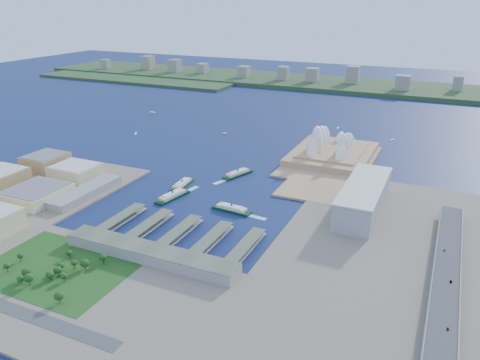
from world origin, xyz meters
The scene contains 25 objects.
ground centered at (0.00, 0.00, 0.00)m, with size 3000.00×3000.00×0.00m, color #101E4C.
south_land centered at (0.00, -210.00, 1.50)m, with size 720.00×180.00×3.00m, color #776C5C.
east_land centered at (240.00, -50.00, 1.50)m, with size 240.00×500.00×3.00m, color #776C5C.
peninsula centered at (107.50, 260.00, 1.50)m, with size 135.00×220.00×3.00m, color tan.
far_shore centered at (0.00, 980.00, 6.00)m, with size 2200.00×260.00×12.00m, color #2D4926.
opera_house centered at (105.00, 280.00, 32.00)m, with size 134.00×180.00×58.00m, color white, non-canonical shape.
toaster_building centered at (195.00, 80.00, 20.50)m, with size 45.00×155.00×35.00m, color gray.
expressway centered at (300.00, -60.00, 8.93)m, with size 26.00×340.00×11.85m, color gray, non-canonical shape.
west_buildings centered at (-250.00, -70.00, 16.50)m, with size 200.00×280.00×27.00m, color #A38251, non-canonical shape.
ferry_wharves centered at (14.00, -75.00, 4.65)m, with size 184.00×90.00×9.30m, color #4E5641, non-canonical shape.
terminal_building centered at (15.00, -135.00, 9.00)m, with size 200.00×28.00×12.00m, color gray.
park centered at (-60.00, -190.00, 11.00)m, with size 150.00×110.00×16.00m, color #194714, non-canonical shape.
far_skyline centered at (0.00, 960.00, 39.50)m, with size 1900.00×140.00×55.00m, color gray, non-canonical shape.
ferry_a centered at (-63.86, 59.84, 5.08)m, with size 13.68×53.73×10.16m, color #0C331C, non-canonical shape.
ferry_b centered at (-7.96, 134.42, 5.18)m, with size 13.96×54.84×10.37m, color #0C331C, non-canonical shape.
ferry_c centered at (-52.87, 16.23, 5.43)m, with size 14.62×57.42×10.86m, color #0C331C, non-canonical shape.
ferry_d centered at (39.65, 12.66, 5.10)m, with size 13.74×53.98×10.21m, color #0C331C, non-canonical shape.
boat_a centered at (-298.39, 265.02, 1.39)m, with size 3.59×14.37×2.77m, color white, non-canonical shape.
boat_b centered at (-134.07, 343.05, 1.22)m, with size 3.17×9.07×2.45m, color white, non-canonical shape.
boat_c centered at (185.40, 435.52, 1.38)m, with size 3.58×12.28×2.76m, color white, non-canonical shape.
boat_d centered at (-375.97, 438.29, 1.34)m, with size 3.47×15.88×2.68m, color white, non-canonical shape.
boat_e centered at (67.07, 478.65, 1.37)m, with size 3.56×11.19×2.75m, color white, non-canonical shape.
car_a centered at (304.00, -143.18, 15.49)m, with size 1.51×3.75×1.28m, color slate.
car_b centered at (304.00, -70.64, 15.56)m, with size 1.51×4.33×1.43m, color slate.
car_c centered at (296.00, -11.47, 15.48)m, with size 1.75×4.32×1.25m, color slate.
Camera 1 is at (279.41, -485.85, 260.20)m, focal length 35.00 mm.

